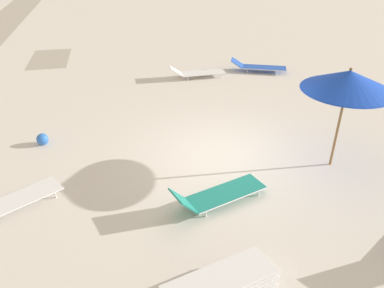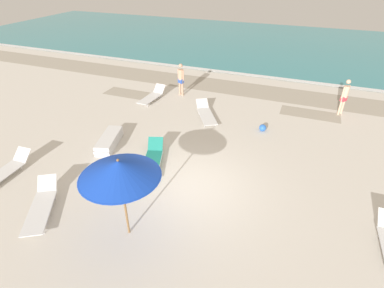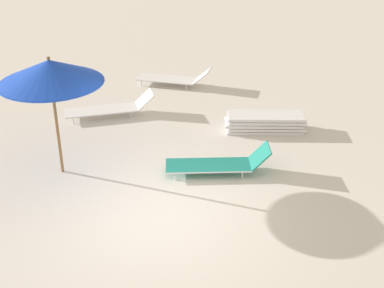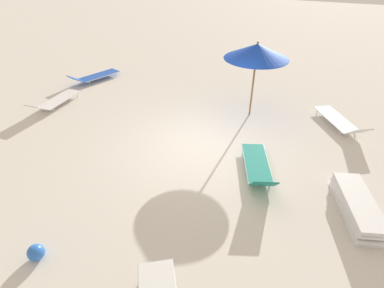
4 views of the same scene
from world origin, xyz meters
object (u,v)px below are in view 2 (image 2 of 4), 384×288
at_px(sun_lounger_near_water_right, 152,96).
at_px(sun_lounger_mid_beach_solo, 206,114).
at_px(beachgoer_shoreline_child, 181,78).
at_px(beach_ball, 263,128).
at_px(sun_lounger_mid_beach_pair_a, 152,159).
at_px(sun_lounger_under_umbrella, 41,206).
at_px(sun_lounger_near_water_left, 5,171).
at_px(beach_umbrella, 119,169).
at_px(lounger_stack, 109,141).
at_px(beachgoer_wading_adult, 345,95).

relative_size(sun_lounger_near_water_right, sun_lounger_mid_beach_solo, 0.92).
height_order(sun_lounger_near_water_right, beachgoer_shoreline_child, beachgoer_shoreline_child).
distance_m(sun_lounger_mid_beach_solo, beach_ball, 2.78).
bearing_deg(beach_ball, sun_lounger_mid_beach_pair_a, -129.70).
height_order(beachgoer_shoreline_child, beach_ball, beachgoer_shoreline_child).
distance_m(sun_lounger_under_umbrella, sun_lounger_near_water_left, 2.64).
relative_size(sun_lounger_under_umbrella, sun_lounger_near_water_right, 1.09).
distance_m(beach_umbrella, beachgoer_shoreline_child, 10.00).
relative_size(sun_lounger_mid_beach_solo, beach_ball, 7.16).
bearing_deg(lounger_stack, beach_ball, 15.52).
bearing_deg(beachgoer_shoreline_child, sun_lounger_under_umbrella, 109.75).
bearing_deg(beach_umbrella, sun_lounger_mid_beach_pair_a, 106.12).
height_order(sun_lounger_near_water_right, sun_lounger_mid_beach_pair_a, sun_lounger_mid_beach_pair_a).
bearing_deg(sun_lounger_under_umbrella, lounger_stack, 63.23).
distance_m(beach_umbrella, sun_lounger_near_water_right, 9.39).
height_order(beach_umbrella, sun_lounger_mid_beach_solo, beach_umbrella).
relative_size(sun_lounger_mid_beach_solo, beachgoer_shoreline_child, 1.27).
distance_m(sun_lounger_mid_beach_pair_a, beachgoer_wading_adult, 9.68).
relative_size(lounger_stack, sun_lounger_near_water_right, 0.97).
bearing_deg(beach_umbrella, sun_lounger_mid_beach_solo, 92.51).
bearing_deg(sun_lounger_under_umbrella, beach_umbrella, -26.49).
bearing_deg(lounger_stack, beach_umbrella, -65.36).
bearing_deg(sun_lounger_mid_beach_solo, beach_umbrella, -119.02).
distance_m(sun_lounger_under_umbrella, sun_lounger_near_water_right, 8.66).
xyz_separation_m(lounger_stack, sun_lounger_near_water_right, (-0.53, 4.70, 0.01)).
bearing_deg(sun_lounger_mid_beach_solo, beach_ball, -38.48).
bearing_deg(beachgoer_wading_adult, beach_umbrella, -171.19).
height_order(beach_umbrella, sun_lounger_under_umbrella, beach_umbrella).
bearing_deg(sun_lounger_near_water_right, sun_lounger_mid_beach_pair_a, -57.07).
height_order(beach_umbrella, sun_lounger_near_water_left, beach_umbrella).
height_order(lounger_stack, sun_lounger_near_water_right, sun_lounger_near_water_right).
relative_size(sun_lounger_near_water_left, sun_lounger_mid_beach_solo, 0.97).
distance_m(sun_lounger_mid_beach_pair_a, beachgoer_shoreline_child, 6.72).
bearing_deg(beach_umbrella, beachgoer_wading_adult, 61.03).
distance_m(lounger_stack, sun_lounger_mid_beach_solo, 4.74).
relative_size(sun_lounger_near_water_left, beachgoer_shoreline_child, 1.24).
distance_m(sun_lounger_under_umbrella, beachgoer_shoreline_child, 9.87).
bearing_deg(sun_lounger_mid_beach_pair_a, beach_ball, 31.26).
relative_size(sun_lounger_mid_beach_solo, beachgoer_wading_adult, 1.27).
height_order(sun_lounger_near_water_left, beachgoer_shoreline_child, beachgoer_shoreline_child).
bearing_deg(sun_lounger_near_water_left, sun_lounger_near_water_right, 74.71).
height_order(lounger_stack, sun_lounger_mid_beach_solo, sun_lounger_mid_beach_solo).
bearing_deg(sun_lounger_near_water_right, beach_umbrella, -61.28).
relative_size(beach_umbrella, sun_lounger_near_water_left, 1.14).
relative_size(lounger_stack, sun_lounger_near_water_left, 0.92).
bearing_deg(lounger_stack, sun_lounger_mid_beach_pair_a, -30.05).
bearing_deg(sun_lounger_near_water_right, sun_lounger_mid_beach_solo, -10.29).
relative_size(sun_lounger_under_umbrella, sun_lounger_near_water_left, 1.03).
xyz_separation_m(beach_umbrella, sun_lounger_under_umbrella, (-2.88, -0.23, -1.98)).
relative_size(sun_lounger_under_umbrella, sun_lounger_mid_beach_solo, 1.00).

